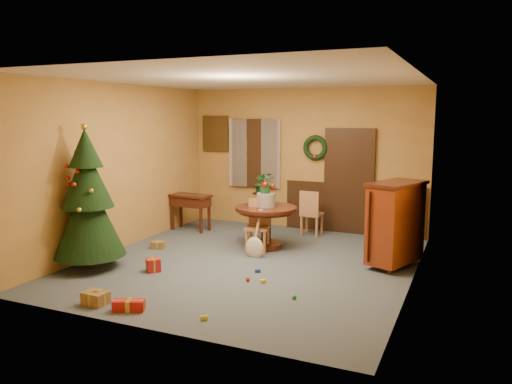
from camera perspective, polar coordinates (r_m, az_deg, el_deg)
The scene contains 21 objects.
room_envelope at distance 10.28m, azimuth 6.55°, elevation 1.82°, with size 5.50×5.50×5.50m.
dining_table at distance 8.85m, azimuth 1.15°, elevation -3.12°, with size 1.09×1.09×0.75m.
urn at distance 8.79m, azimuth 1.16°, elevation -0.92°, with size 0.33×0.33×0.24m, color slate.
centerpiece_plant at distance 8.74m, azimuth 1.17°, elevation 1.06°, with size 0.34×0.29×0.37m, color #1E4C23.
chair_near at distance 8.71m, azimuth 0.26°, elevation -3.61°, with size 0.46×0.46×0.90m.
chair_far at distance 9.83m, azimuth 6.28°, elevation -2.24°, with size 0.40×0.40×0.90m.
guitar at distance 8.32m, azimuth -0.18°, elevation -4.88°, with size 0.33×0.15×0.77m, color beige, non-canonical shape.
plant_stand at distance 10.06m, azimuth 0.48°, elevation -1.80°, with size 0.31×0.31×0.81m.
stand_plant at distance 9.98m, azimuth 0.48°, elevation 1.02°, with size 0.21×0.17×0.39m, color #19471E.
christmas_tree at distance 8.02m, azimuth -18.66°, elevation -0.95°, with size 1.08×1.08×2.23m.
writing_desk at distance 10.32m, azimuth -7.50°, elevation -1.29°, with size 0.87×0.47×0.74m.
sideboard at distance 8.04m, azimuth 15.65°, elevation -3.27°, with size 0.89×1.17×1.34m.
gift_a at distance 6.69m, azimuth -17.86°, elevation -11.46°, with size 0.31×0.24×0.16m.
gift_b at distance 7.80m, azimuth -11.66°, elevation -8.18°, with size 0.28×0.28×0.20m.
gift_c at distance 9.09m, azimuth -11.13°, elevation -5.96°, with size 0.27×0.23×0.13m.
gift_d at distance 6.38m, azimuth -14.33°, elevation -12.43°, with size 0.41×0.29×0.13m.
toy_a at distance 7.60m, azimuth 0.19°, elevation -9.01°, with size 0.08×0.05×0.05m, color #233699.
toy_b at distance 6.58m, azimuth 4.38°, elevation -11.87°, with size 0.06×0.06×0.06m, color green.
toy_c at distance 7.15m, azimuth 0.78°, elevation -10.18°, with size 0.08×0.05×0.05m, color yellow.
toy_d at distance 7.22m, azimuth -0.94°, elevation -9.94°, with size 0.06×0.06×0.06m, color red.
toy_e at distance 5.98m, azimuth -5.94°, elevation -14.12°, with size 0.08×0.05×0.05m, color gold.
Camera 1 is at (3.22, -7.05, 2.34)m, focal length 35.00 mm.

